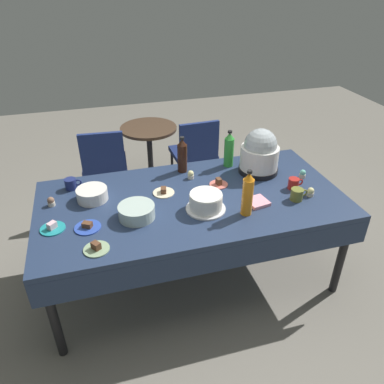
# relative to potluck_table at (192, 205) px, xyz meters

# --- Properties ---
(ground) EXTENTS (9.00, 9.00, 0.00)m
(ground) POSITION_rel_potluck_table_xyz_m (0.00, 0.00, -0.69)
(ground) COLOR slate
(potluck_table) EXTENTS (2.20, 1.10, 0.75)m
(potluck_table) POSITION_rel_potluck_table_xyz_m (0.00, 0.00, 0.00)
(potluck_table) COLOR navy
(potluck_table) RESTS_ON ground
(frosted_layer_cake) EXTENTS (0.28, 0.28, 0.13)m
(frosted_layer_cake) POSITION_rel_potluck_table_xyz_m (0.05, -0.17, 0.12)
(frosted_layer_cake) COLOR silver
(frosted_layer_cake) RESTS_ON potluck_table
(slow_cooker) EXTENTS (0.32, 0.32, 0.37)m
(slow_cooker) POSITION_rel_potluck_table_xyz_m (0.63, 0.24, 0.23)
(slow_cooker) COLOR black
(slow_cooker) RESTS_ON potluck_table
(glass_salad_bowl) EXTENTS (0.24, 0.24, 0.09)m
(glass_salad_bowl) POSITION_rel_potluck_table_xyz_m (-0.42, -0.13, 0.11)
(glass_salad_bowl) COLOR #B2C6BC
(glass_salad_bowl) RESTS_ON potluck_table
(ceramic_snack_bowl) EXTENTS (0.22, 0.22, 0.09)m
(ceramic_snack_bowl) POSITION_rel_potluck_table_xyz_m (-0.69, 0.17, 0.11)
(ceramic_snack_bowl) COLOR silver
(ceramic_snack_bowl) RESTS_ON potluck_table
(dessert_plate_cobalt) EXTENTS (0.17, 0.17, 0.04)m
(dessert_plate_cobalt) POSITION_rel_potluck_table_xyz_m (-0.74, -0.16, 0.07)
(dessert_plate_cobalt) COLOR #2D4CB2
(dessert_plate_cobalt) RESTS_ON potluck_table
(dessert_plate_coral) EXTENTS (0.14, 0.14, 0.06)m
(dessert_plate_coral) POSITION_rel_potluck_table_xyz_m (0.25, 0.12, 0.08)
(dessert_plate_coral) COLOR #E07266
(dessert_plate_coral) RESTS_ON potluck_table
(dessert_plate_teal) EXTENTS (0.16, 0.16, 0.05)m
(dessert_plate_teal) POSITION_rel_potluck_table_xyz_m (-0.96, -0.11, 0.07)
(dessert_plate_teal) COLOR teal
(dessert_plate_teal) RESTS_ON potluck_table
(dessert_plate_cream) EXTENTS (0.16, 0.16, 0.05)m
(dessert_plate_cream) POSITION_rel_potluck_table_xyz_m (-0.18, 0.12, 0.07)
(dessert_plate_cream) COLOR beige
(dessert_plate_cream) RESTS_ON potluck_table
(dessert_plate_sage) EXTENTS (0.16, 0.16, 0.05)m
(dessert_plate_sage) POSITION_rel_potluck_table_xyz_m (-0.70, -0.40, 0.07)
(dessert_plate_sage) COLOR #8CA87F
(dessert_plate_sage) RESTS_ON potluck_table
(cupcake_vanilla) EXTENTS (0.05, 0.05, 0.07)m
(cupcake_vanilla) POSITION_rel_potluck_table_xyz_m (-0.97, 0.17, 0.09)
(cupcake_vanilla) COLOR beige
(cupcake_vanilla) RESTS_ON potluck_table
(cupcake_lemon) EXTENTS (0.05, 0.05, 0.07)m
(cupcake_lemon) POSITION_rel_potluck_table_xyz_m (0.07, 0.28, 0.09)
(cupcake_lemon) COLOR beige
(cupcake_lemon) RESTS_ON potluck_table
(cupcake_cocoa) EXTENTS (0.05, 0.05, 0.07)m
(cupcake_cocoa) POSITION_rel_potluck_table_xyz_m (0.92, 0.05, 0.09)
(cupcake_cocoa) COLOR beige
(cupcake_cocoa) RESTS_ON potluck_table
(cupcake_berry) EXTENTS (0.05, 0.05, 0.07)m
(cupcake_berry) POSITION_rel_potluck_table_xyz_m (0.84, -0.21, 0.09)
(cupcake_berry) COLOR beige
(cupcake_berry) RESTS_ON potluck_table
(soda_bottle_orange_juice) EXTENTS (0.08, 0.08, 0.33)m
(soda_bottle_orange_juice) POSITION_rel_potluck_table_xyz_m (0.30, -0.29, 0.22)
(soda_bottle_orange_juice) COLOR orange
(soda_bottle_orange_juice) RESTS_ON potluck_table
(soda_bottle_cola) EXTENTS (0.08, 0.08, 0.30)m
(soda_bottle_cola) POSITION_rel_potluck_table_xyz_m (0.04, 0.42, 0.20)
(soda_bottle_cola) COLOR #33190F
(soda_bottle_cola) RESTS_ON potluck_table
(soda_bottle_lime_soda) EXTENTS (0.08, 0.08, 0.31)m
(soda_bottle_lime_soda) POSITION_rel_potluck_table_xyz_m (0.43, 0.41, 0.21)
(soda_bottle_lime_soda) COLOR green
(soda_bottle_lime_soda) RESTS_ON potluck_table
(coffee_mug_olive) EXTENTS (0.13, 0.09, 0.09)m
(coffee_mug_olive) POSITION_rel_potluck_table_xyz_m (0.72, -0.23, 0.11)
(coffee_mug_olive) COLOR olive
(coffee_mug_olive) RESTS_ON potluck_table
(coffee_mug_red) EXTENTS (0.12, 0.08, 0.08)m
(coffee_mug_red) POSITION_rel_potluck_table_xyz_m (0.77, -0.08, 0.10)
(coffee_mug_red) COLOR #B2231E
(coffee_mug_red) RESTS_ON potluck_table
(coffee_mug_navy) EXTENTS (0.12, 0.09, 0.08)m
(coffee_mug_navy) POSITION_rel_potluck_table_xyz_m (-0.84, 0.37, 0.10)
(coffee_mug_navy) COLOR navy
(coffee_mug_navy) RESTS_ON potluck_table
(paper_napkin_stack) EXTENTS (0.16, 0.16, 0.02)m
(paper_napkin_stack) POSITION_rel_potluck_table_xyz_m (0.43, -0.20, 0.07)
(paper_napkin_stack) COLOR pink
(paper_napkin_stack) RESTS_ON potluck_table
(maroon_chair_left) EXTENTS (0.47, 0.47, 0.85)m
(maroon_chair_left) POSITION_rel_potluck_table_xyz_m (-0.56, 1.29, -0.20)
(maroon_chair_left) COLOR navy
(maroon_chair_left) RESTS_ON ground
(maroon_chair_right) EXTENTS (0.46, 0.46, 0.85)m
(maroon_chair_right) POSITION_rel_potluck_table_xyz_m (0.40, 1.29, -0.20)
(maroon_chair_right) COLOR navy
(maroon_chair_right) RESTS_ON ground
(round_cafe_table) EXTENTS (0.60, 0.60, 0.72)m
(round_cafe_table) POSITION_rel_potluck_table_xyz_m (-0.05, 1.52, -0.19)
(round_cafe_table) COLOR #473323
(round_cafe_table) RESTS_ON ground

